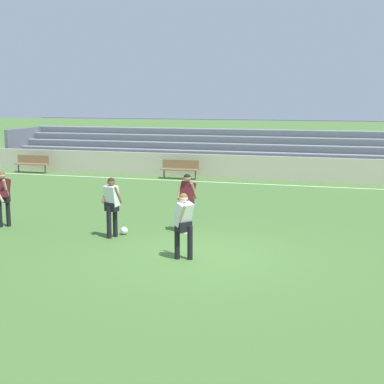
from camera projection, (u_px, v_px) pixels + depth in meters
name	position (u px, v px, depth m)	size (l,w,h in m)	color
ground_plane	(200.00, 256.00, 13.69)	(160.00, 160.00, 0.00)	#477033
field_line_sideline	(270.00, 185.00, 24.89)	(44.00, 0.12, 0.01)	white
sideline_wall	(275.00, 168.00, 26.16)	(48.00, 0.16, 1.12)	beige
bleacher_stand	(248.00, 150.00, 28.99)	(26.51, 3.96, 2.66)	#9EA3AD
bench_near_wall_gap	(32.00, 162.00, 28.75)	(1.80, 0.40, 0.90)	olive
bench_centre_sideline	(180.00, 167.00, 26.56)	(1.80, 0.40, 0.90)	olive
player_white_deep_cover	(112.00, 202.00, 15.35)	(0.55, 0.39, 1.68)	black
player_dark_on_ball	(187.00, 198.00, 15.94)	(0.59, 0.50, 1.70)	white
player_white_wide_left	(184.00, 220.00, 13.27)	(0.52, 0.64, 1.61)	black
player_dark_wide_right	(3.00, 194.00, 16.64)	(0.45, 0.45, 1.68)	black
soccer_ball	(124.00, 231.00, 15.82)	(0.22, 0.22, 0.22)	white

